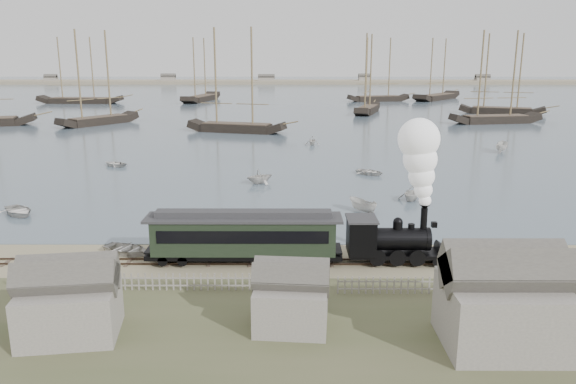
{
  "coord_description": "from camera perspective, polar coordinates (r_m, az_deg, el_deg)",
  "views": [
    {
      "loc": [
        1.91,
        -40.9,
        15.01
      ],
      "look_at": [
        1.77,
        5.61,
        3.5
      ],
      "focal_mm": 35.0,
      "sensor_mm": 36.0,
      "label": 1
    }
  ],
  "objects": [
    {
      "name": "rowboat_4",
      "position": [
        59.82,
        12.46,
        -0.07
      ],
      "size": [
        4.22,
        4.08,
        1.71
      ],
      "primitive_type": "imported",
      "rotation": [
        0.0,
        0.0,
        5.73
      ],
      "color": "beige",
      "rests_on": "harbor_water"
    },
    {
      "name": "schooner_1",
      "position": [
        128.17,
        -19.0,
        10.95
      ],
      "size": [
        14.6,
        17.74,
        20.0
      ],
      "primitive_type": null,
      "rotation": [
        0.0,
        0.0,
        0.94
      ],
      "color": "black",
      "rests_on": "harbor_water"
    },
    {
      "name": "schooner_7",
      "position": [
        185.4,
        -8.92,
        12.21
      ],
      "size": [
        10.51,
        24.85,
        20.0
      ],
      "primitive_type": null,
      "rotation": [
        0.0,
        0.0,
        1.36
      ],
      "color": "black",
      "rests_on": "harbor_water"
    },
    {
      "name": "schooner_6",
      "position": [
        186.12,
        -20.59,
        11.51
      ],
      "size": [
        26.04,
        7.11,
        20.0
      ],
      "primitive_type": null,
      "rotation": [
        0.0,
        0.0,
        -0.04
      ],
      "color": "black",
      "rests_on": "harbor_water"
    },
    {
      "name": "rowboat_5",
      "position": [
        93.45,
        20.86,
        4.27
      ],
      "size": [
        4.35,
        3.3,
        1.59
      ],
      "primitive_type": "imported",
      "rotation": [
        0.0,
        0.0,
        2.65
      ],
      "color": "beige",
      "rests_on": "harbor_water"
    },
    {
      "name": "picket_fence_east",
      "position": [
        38.11,
        16.55,
        -9.9
      ],
      "size": [
        15.0,
        0.1,
        1.2
      ],
      "primitive_type": null,
      "color": "slate",
      "rests_on": "ground"
    },
    {
      "name": "shed_mid",
      "position": [
        32.56,
        0.32,
        -13.55
      ],
      "size": [
        4.0,
        3.5,
        3.6
      ],
      "primitive_type": null,
      "color": "slate",
      "rests_on": "ground"
    },
    {
      "name": "harbor_water",
      "position": [
        211.44,
        -0.35,
        9.83
      ],
      "size": [
        600.0,
        336.0,
        0.06
      ],
      "primitive_type": "cube",
      "color": "#41515D",
      "rests_on": "ground"
    },
    {
      "name": "picket_fence_west",
      "position": [
        38.01,
        -12.81,
        -9.73
      ],
      "size": [
        19.0,
        0.1,
        1.2
      ],
      "primitive_type": null,
      "color": "slate",
      "rests_on": "ground"
    },
    {
      "name": "rowboat_6",
      "position": [
        80.11,
        -17.18,
        2.78
      ],
      "size": [
        3.83,
        4.23,
        0.72
      ],
      "primitive_type": "imported",
      "rotation": [
        0.0,
        0.0,
        4.22
      ],
      "color": "beige",
      "rests_on": "harbor_water"
    },
    {
      "name": "locomotive",
      "position": [
        41.21,
        12.65,
        -0.91
      ],
      "size": [
        8.22,
        3.07,
        10.25
      ],
      "color": "black",
      "rests_on": "ground"
    },
    {
      "name": "shed_left",
      "position": [
        33.84,
        -21.05,
        -13.43
      ],
      "size": [
        5.0,
        4.0,
        4.1
      ],
      "primitive_type": null,
      "color": "slate",
      "rests_on": "ground"
    },
    {
      "name": "schooner_5",
      "position": [
        152.63,
        21.16,
        11.13
      ],
      "size": [
        20.94,
        11.65,
        20.0
      ],
      "primitive_type": null,
      "rotation": [
        0.0,
        0.0,
        -0.36
      ],
      "color": "black",
      "rests_on": "harbor_water"
    },
    {
      "name": "rowboat_7",
      "position": [
        94.5,
        2.48,
        5.24
      ],
      "size": [
        3.02,
        2.65,
        1.51
      ],
      "primitive_type": "imported",
      "rotation": [
        0.0,
        0.0,
        6.22
      ],
      "color": "beige",
      "rests_on": "harbor_water"
    },
    {
      "name": "schooner_2",
      "position": [
        109.92,
        -5.36,
        11.26
      ],
      "size": [
        19.93,
        9.68,
        20.0
      ],
      "primitive_type": null,
      "rotation": [
        0.0,
        0.0,
        -0.28
      ],
      "color": "black",
      "rests_on": "harbor_water"
    },
    {
      "name": "beached_dinghy",
      "position": [
        45.02,
        -16.03,
        -5.59
      ],
      "size": [
        4.23,
        4.78,
        0.82
      ],
      "primitive_type": "imported",
      "rotation": [
        0.0,
        0.0,
        1.14
      ],
      "color": "beige",
      "rests_on": "ground"
    },
    {
      "name": "schooner_8",
      "position": [
        184.45,
        9.26,
        12.18
      ],
      "size": [
        20.38,
        8.72,
        20.0
      ],
      "primitive_type": null,
      "rotation": [
        0.0,
        0.0,
        0.22
      ],
      "color": "black",
      "rests_on": "harbor_water"
    },
    {
      "name": "far_spit",
      "position": [
        291.29,
        -0.2,
        10.94
      ],
      "size": [
        500.0,
        20.0,
        1.8
      ],
      "primitive_type": "cube",
      "color": "tan",
      "rests_on": "ground"
    },
    {
      "name": "rowboat_1",
      "position": [
        66.23,
        -2.9,
        1.61
      ],
      "size": [
        4.2,
        4.34,
        1.75
      ],
      "primitive_type": "imported",
      "rotation": [
        0.0,
        0.0,
        2.13
      ],
      "color": "beige",
      "rests_on": "harbor_water"
    },
    {
      "name": "rowboat_2",
      "position": [
        54.72,
        7.58,
        -1.38
      ],
      "size": [
        3.36,
        3.15,
        1.3
      ],
      "primitive_type": "imported",
      "rotation": [
        0.0,
        0.0,
        3.86
      ],
      "color": "beige",
      "rests_on": "harbor_water"
    },
    {
      "name": "schooner_9",
      "position": [
        195.31,
        15.04,
        11.98
      ],
      "size": [
        20.68,
        23.18,
        20.0
      ],
      "primitive_type": null,
      "rotation": [
        0.0,
        0.0,
        0.88
      ],
      "color": "black",
      "rests_on": "harbor_water"
    },
    {
      "name": "ground",
      "position": [
        43.6,
        -2.36,
        -6.25
      ],
      "size": [
        600.0,
        600.0,
        0.0
      ],
      "primitive_type": "plane",
      "color": "gray",
      "rests_on": "ground"
    },
    {
      "name": "rowboat_3",
      "position": [
        71.82,
        8.31,
        2.04
      ],
      "size": [
        4.27,
        4.48,
        0.76
      ],
      "primitive_type": "imported",
      "rotation": [
        0.0,
        0.0,
        0.93
      ],
      "color": "beige",
      "rests_on": "harbor_water"
    },
    {
      "name": "shed_right",
      "position": [
        32.74,
        20.63,
        -14.36
      ],
      "size": [
        6.0,
        5.0,
        5.1
      ],
      "primitive_type": null,
      "color": "slate",
      "rests_on": "ground"
    },
    {
      "name": "passenger_coach",
      "position": [
        41.09,
        -4.5,
        -4.34
      ],
      "size": [
        14.23,
        2.74,
        3.45
      ],
      "color": "black",
      "rests_on": "ground"
    },
    {
      "name": "rowboat_0",
      "position": [
        59.12,
        -25.71,
        -1.72
      ],
      "size": [
        5.1,
        5.11,
        0.87
      ],
      "primitive_type": "imported",
      "rotation": [
        0.0,
        0.0,
        0.79
      ],
      "color": "beige",
      "rests_on": "harbor_water"
    },
    {
      "name": "rail_track",
      "position": [
        41.72,
        -2.48,
        -7.14
      ],
      "size": [
        120.0,
        1.8,
        0.16
      ],
      "color": "#37281E",
      "rests_on": "ground"
    },
    {
      "name": "schooner_4",
      "position": [
        132.06,
        20.64,
        10.88
      ],
      "size": [
        20.85,
        8.23,
        20.0
      ],
      "primitive_type": null,
      "rotation": [
        0.0,
        0.0,
        0.18
      ],
      "color": "black",
      "rests_on": "harbor_water"
    },
    {
      "name": "schooner_3",
      "position": [
        146.74,
        8.19,
        11.83
      ],
      "size": [
        9.64,
        18.66,
        20.0
      ],
      "primitive_type": null,
      "rotation": [
        0.0,
        0.0,
        1.26
      ],
      "color": "black",
      "rests_on": "harbor_water"
    }
  ]
}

